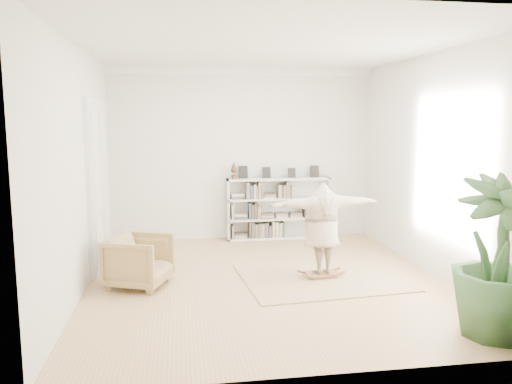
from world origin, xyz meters
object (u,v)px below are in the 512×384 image
at_px(person, 322,226).
at_px(bookshelf, 278,209).
at_px(rocker_board, 321,274).
at_px(houseplant, 498,257).
at_px(armchair, 139,261).

bearing_deg(person, bookshelf, -91.95).
height_order(rocker_board, houseplant, houseplant).
distance_m(armchair, houseplant, 4.93).
relative_size(rocker_board, person, 0.29).
bearing_deg(armchair, person, -69.96).
xyz_separation_m(bookshelf, person, (0.16, -2.82, 0.22)).
distance_m(bookshelf, armchair, 3.88).
bearing_deg(houseplant, bookshelf, 106.62).
height_order(bookshelf, person, bookshelf).
bearing_deg(person, rocker_board, -95.12).
relative_size(person, houseplant, 0.95).
xyz_separation_m(armchair, houseplant, (4.25, -2.43, 0.55)).
height_order(armchair, houseplant, houseplant).
bearing_deg(person, houseplant, 115.19).
xyz_separation_m(rocker_board, houseplant, (1.40, -2.39, 0.88)).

